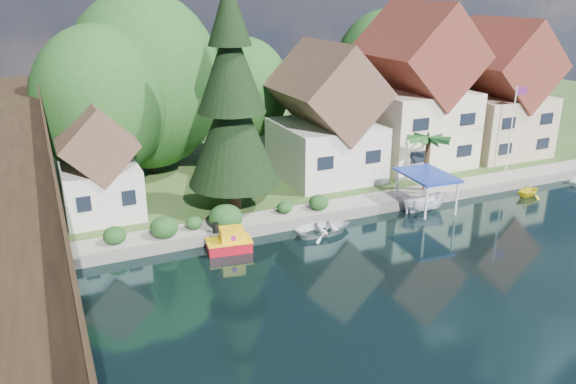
{
  "coord_description": "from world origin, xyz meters",
  "views": [
    {
      "loc": [
        -14.19,
        -23.58,
        15.24
      ],
      "look_at": [
        -0.88,
        6.0,
        3.5
      ],
      "focal_mm": 35.0,
      "sensor_mm": 36.0,
      "label": 1
    }
  ],
  "objects_px": {
    "palm_tree": "(429,141)",
    "boat_white_a": "(325,227)",
    "flagpole": "(514,120)",
    "shed": "(99,169)",
    "boat_canopy": "(425,195)",
    "tugboat": "(230,242)",
    "conifer": "(232,104)",
    "trestle_bridge": "(12,205)",
    "house_right": "(497,97)",
    "house_left": "(326,121)",
    "house_center": "(415,96)",
    "boat_yellow": "(529,189)"
  },
  "relations": [
    {
      "from": "house_right",
      "to": "boat_canopy",
      "type": "bearing_deg",
      "value": -148.24
    },
    {
      "from": "trestle_bridge",
      "to": "house_right",
      "type": "relative_size",
      "value": 3.55
    },
    {
      "from": "house_right",
      "to": "boat_canopy",
      "type": "distance_m",
      "value": 17.66
    },
    {
      "from": "palm_tree",
      "to": "boat_canopy",
      "type": "xyz_separation_m",
      "value": [
        -1.9,
        -2.54,
        -3.25
      ]
    },
    {
      "from": "house_center",
      "to": "house_left",
      "type": "bearing_deg",
      "value": -176.82
    },
    {
      "from": "house_center",
      "to": "conifer",
      "type": "xyz_separation_m",
      "value": [
        -18.31,
        -4.53,
        1.61
      ]
    },
    {
      "from": "palm_tree",
      "to": "flagpole",
      "type": "relative_size",
      "value": 0.62
    },
    {
      "from": "flagpole",
      "to": "conifer",
      "type": "bearing_deg",
      "value": 176.61
    },
    {
      "from": "shed",
      "to": "boat_yellow",
      "type": "height_order",
      "value": "shed"
    },
    {
      "from": "boat_yellow",
      "to": "tugboat",
      "type": "bearing_deg",
      "value": 86.19
    },
    {
      "from": "trestle_bridge",
      "to": "boat_yellow",
      "type": "bearing_deg",
      "value": 1.73
    },
    {
      "from": "conifer",
      "to": "palm_tree",
      "type": "bearing_deg",
      "value": -9.28
    },
    {
      "from": "house_right",
      "to": "tugboat",
      "type": "xyz_separation_m",
      "value": [
        -29.58,
        -9.47,
        -5.18
      ]
    },
    {
      "from": "trestle_bridge",
      "to": "tugboat",
      "type": "height_order",
      "value": "trestle_bridge"
    },
    {
      "from": "house_left",
      "to": "boat_white_a",
      "type": "distance_m",
      "value": 11.69
    },
    {
      "from": "house_right",
      "to": "tugboat",
      "type": "height_order",
      "value": "house_right"
    },
    {
      "from": "conifer",
      "to": "boat_yellow",
      "type": "height_order",
      "value": "conifer"
    },
    {
      "from": "trestle_bridge",
      "to": "house_center",
      "type": "relative_size",
      "value": 3.18
    },
    {
      "from": "trestle_bridge",
      "to": "boat_yellow",
      "type": "xyz_separation_m",
      "value": [
        35.82,
        1.08,
        -4.74
      ]
    },
    {
      "from": "palm_tree",
      "to": "boat_white_a",
      "type": "height_order",
      "value": "palm_tree"
    },
    {
      "from": "boat_yellow",
      "to": "boat_white_a",
      "type": "bearing_deg",
      "value": 85.94
    },
    {
      "from": "trestle_bridge",
      "to": "house_right",
      "type": "bearing_deg",
      "value": 14.79
    },
    {
      "from": "house_right",
      "to": "flagpole",
      "type": "xyz_separation_m",
      "value": [
        -3.21,
        -5.46,
        -0.77
      ]
    },
    {
      "from": "house_left",
      "to": "palm_tree",
      "type": "xyz_separation_m",
      "value": [
        5.4,
        -6.44,
        -0.67
      ]
    },
    {
      "from": "boat_white_a",
      "to": "shed",
      "type": "bearing_deg",
      "value": 56.69
    },
    {
      "from": "palm_tree",
      "to": "boat_white_a",
      "type": "distance_m",
      "value": 11.54
    },
    {
      "from": "shed",
      "to": "flagpole",
      "type": "bearing_deg",
      "value": -6.89
    },
    {
      "from": "house_center",
      "to": "shed",
      "type": "height_order",
      "value": "house_center"
    },
    {
      "from": "house_center",
      "to": "flagpole",
      "type": "distance_m",
      "value": 8.43
    },
    {
      "from": "trestle_bridge",
      "to": "boat_canopy",
      "type": "relative_size",
      "value": 9.55
    },
    {
      "from": "house_right",
      "to": "boat_canopy",
      "type": "xyz_separation_m",
      "value": [
        -14.51,
        -8.98,
        -4.55
      ]
    },
    {
      "from": "shed",
      "to": "flagpole",
      "type": "height_order",
      "value": "shed"
    },
    {
      "from": "tugboat",
      "to": "conifer",
      "type": "bearing_deg",
      "value": 67.37
    },
    {
      "from": "shed",
      "to": "palm_tree",
      "type": "xyz_separation_m",
      "value": [
        23.4,
        -4.93,
        0.64
      ]
    },
    {
      "from": "boat_canopy",
      "to": "palm_tree",
      "type": "bearing_deg",
      "value": 53.19
    },
    {
      "from": "shed",
      "to": "conifer",
      "type": "relative_size",
      "value": 0.5
    },
    {
      "from": "conifer",
      "to": "boat_canopy",
      "type": "xyz_separation_m",
      "value": [
        12.8,
        -4.95,
        -6.81
      ]
    },
    {
      "from": "flagpole",
      "to": "tugboat",
      "type": "relative_size",
      "value": 2.5
    },
    {
      "from": "palm_tree",
      "to": "flagpole",
      "type": "height_order",
      "value": "flagpole"
    },
    {
      "from": "trestle_bridge",
      "to": "boat_white_a",
      "type": "xyz_separation_m",
      "value": [
        18.03,
        1.36,
        -4.94
      ]
    },
    {
      "from": "house_center",
      "to": "boat_white_a",
      "type": "bearing_deg",
      "value": -144.5
    },
    {
      "from": "house_center",
      "to": "boat_canopy",
      "type": "relative_size",
      "value": 3.0
    },
    {
      "from": "shed",
      "to": "boat_white_a",
      "type": "bearing_deg",
      "value": -31.44
    },
    {
      "from": "house_center",
      "to": "boat_yellow",
      "type": "xyz_separation_m",
      "value": [
        3.82,
        -10.24,
        -5.81
      ]
    },
    {
      "from": "boat_canopy",
      "to": "conifer",
      "type": "bearing_deg",
      "value": 158.87
    },
    {
      "from": "house_right",
      "to": "boat_yellow",
      "type": "xyz_separation_m",
      "value": [
        -5.18,
        -9.74,
        -5.17
      ]
    },
    {
      "from": "house_left",
      "to": "tugboat",
      "type": "bearing_deg",
      "value": -140.72
    },
    {
      "from": "tugboat",
      "to": "house_right",
      "type": "bearing_deg",
      "value": 17.75
    },
    {
      "from": "palm_tree",
      "to": "tugboat",
      "type": "height_order",
      "value": "palm_tree"
    },
    {
      "from": "house_center",
      "to": "tugboat",
      "type": "distance_m",
      "value": 23.59
    }
  ]
}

